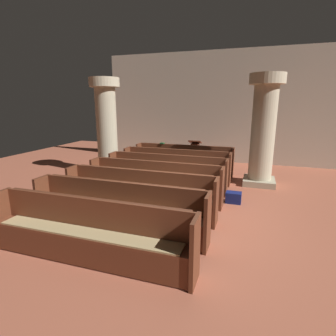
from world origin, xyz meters
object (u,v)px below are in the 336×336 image
object	(u,v)px
pew_row_2	(166,171)
pillar_far_side	(107,125)
pew_row_0	(184,158)
pew_row_6	(88,230)
pew_row_3	(154,180)
pillar_aisle_side	(263,129)
pew_row_1	(176,164)
kneeler_box_navy	(233,197)
pew_row_5	(118,208)
pew_row_4	(139,192)
lectern	(195,156)
hymn_book	(162,143)

from	to	relation	value
pew_row_2	pillar_far_side	size ratio (longest dim) A/B	1.07
pew_row_0	pillar_far_side	bearing A→B (deg)	-161.03
pew_row_6	pillar_far_side	distance (m)	5.64
pew_row_0	pew_row_3	bearing A→B (deg)	-90.00
pew_row_2	pillar_far_side	xyz separation A→B (m)	(-2.53, 1.05, 1.18)
pillar_aisle_side	pew_row_3	bearing A→B (deg)	-138.26
pew_row_1	kneeler_box_navy	world-z (taller)	pew_row_1
pew_row_3	pew_row_5	xyz separation A→B (m)	(0.00, -1.92, 0.00)
pillar_aisle_side	pew_row_1	bearing A→B (deg)	-171.66
pew_row_1	pew_row_4	xyz separation A→B (m)	(0.00, -2.88, 0.00)
pew_row_6	pillar_aisle_side	world-z (taller)	pillar_aisle_side
pew_row_3	lectern	world-z (taller)	lectern
hymn_book	pew_row_6	bearing A→B (deg)	-81.69
pew_row_2	pew_row_5	world-z (taller)	same
pillar_far_side	hymn_book	distance (m)	2.09
pew_row_4	hymn_book	bearing A→B (deg)	102.17
pew_row_0	pillar_far_side	xyz separation A→B (m)	(-2.53, -0.87, 1.18)
pew_row_3	hymn_book	bearing A→B (deg)	105.81
pillar_aisle_side	pillar_far_side	size ratio (longest dim) A/B	1.00
pew_row_1	pew_row_4	size ratio (longest dim) A/B	1.00
pew_row_3	pillar_aisle_side	size ratio (longest dim) A/B	1.07
hymn_book	lectern	bearing A→B (deg)	33.36
pew_row_6	pillar_far_side	xyz separation A→B (m)	(-2.53, 4.90, 1.18)
pew_row_1	pew_row_0	bearing A→B (deg)	90.00
pew_row_6	pew_row_4	bearing A→B (deg)	90.00
pew_row_1	pew_row_5	xyz separation A→B (m)	(0.00, -3.84, 0.00)
lectern	pew_row_1	bearing A→B (deg)	-96.28
pew_row_0	lectern	world-z (taller)	lectern
hymn_book	pew_row_4	bearing A→B (deg)	-77.83
pew_row_0	pew_row_6	xyz separation A→B (m)	(0.00, -5.77, 0.00)
pew_row_2	pillar_far_side	world-z (taller)	pillar_far_side
pew_row_3	pew_row_5	world-z (taller)	same
pew_row_3	pew_row_4	size ratio (longest dim) A/B	1.00
pew_row_5	pew_row_6	size ratio (longest dim) A/B	1.00
pillar_aisle_side	pillar_far_side	distance (m)	5.11
pew_row_3	pillar_far_side	distance (m)	3.44
pillar_aisle_side	pew_row_0	bearing A→B (deg)	167.26
pew_row_1	pew_row_3	distance (m)	1.92
lectern	hymn_book	xyz separation A→B (m)	(-1.07, -0.71, 0.56)
pew_row_6	kneeler_box_navy	size ratio (longest dim) A/B	9.15
pew_row_2	pew_row_5	bearing A→B (deg)	-90.00
pew_row_4	hymn_book	distance (m)	4.15
pew_row_4	kneeler_box_navy	bearing A→B (deg)	35.44
pew_row_4	kneeler_box_navy	distance (m)	2.44
pew_row_4	lectern	size ratio (longest dim) A/B	3.22
lectern	pew_row_5	bearing A→B (deg)	-92.05
pew_row_4	pillar_far_side	distance (m)	4.08
pew_row_0	pew_row_6	world-z (taller)	same
pillar_aisle_side	lectern	world-z (taller)	pillar_aisle_side
pew_row_4	pew_row_5	world-z (taller)	same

